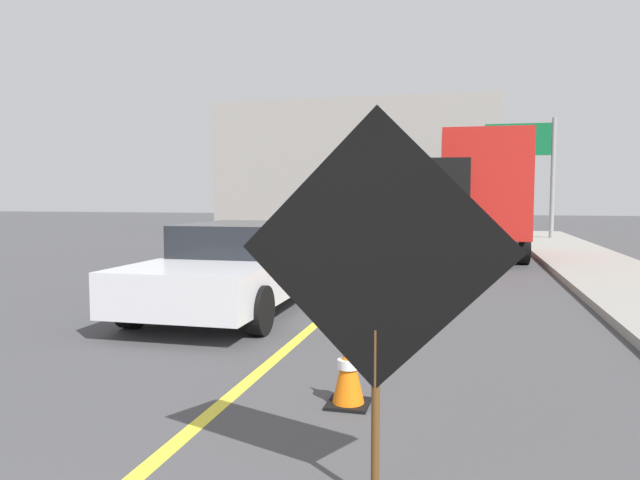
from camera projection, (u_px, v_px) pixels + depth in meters
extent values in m
cube|color=yellow|center=(274.00, 359.00, 6.49)|extent=(0.14, 36.00, 0.01)
cylinder|color=#593819|center=(375.00, 418.00, 3.41)|extent=(0.05, 0.05, 1.05)
cube|color=orange|center=(377.00, 249.00, 3.33)|extent=(1.56, 0.07, 1.56)
cube|color=black|center=(376.00, 250.00, 3.32)|extent=(1.63, 0.05, 1.63)
cube|color=black|center=(377.00, 249.00, 3.35)|extent=(0.28, 0.02, 0.52)
cube|color=orange|center=(433.00, 266.00, 13.35)|extent=(1.31, 1.92, 0.45)
cylinder|color=#4C4C4C|center=(434.00, 228.00, 13.28)|extent=(0.10, 0.10, 1.30)
cube|color=black|center=(434.00, 179.00, 13.20)|extent=(1.60, 0.27, 0.95)
sphere|color=yellow|center=(459.00, 179.00, 13.18)|extent=(0.09, 0.09, 0.09)
sphere|color=yellow|center=(445.00, 179.00, 13.21)|extent=(0.09, 0.09, 0.09)
sphere|color=yellow|center=(432.00, 179.00, 13.25)|extent=(0.09, 0.09, 0.09)
sphere|color=yellow|center=(419.00, 179.00, 13.29)|extent=(0.09, 0.09, 0.09)
sphere|color=yellow|center=(411.00, 171.00, 13.30)|extent=(0.09, 0.09, 0.09)
sphere|color=yellow|center=(411.00, 187.00, 13.32)|extent=(0.09, 0.09, 0.09)
cube|color=black|center=(477.00, 237.00, 17.71)|extent=(1.85, 6.65, 0.25)
cube|color=silver|center=(474.00, 201.00, 19.95)|extent=(2.31, 1.94, 1.90)
cube|color=red|center=(481.00, 186.00, 16.61)|extent=(2.42, 4.57, 2.85)
cylinder|color=black|center=(441.00, 236.00, 20.12)|extent=(0.32, 0.91, 0.90)
cylinder|color=black|center=(506.00, 237.00, 19.69)|extent=(0.32, 0.91, 0.90)
cylinder|color=black|center=(442.00, 246.00, 16.00)|extent=(0.32, 0.91, 0.90)
cylinder|color=black|center=(523.00, 248.00, 15.58)|extent=(0.32, 0.91, 0.90)
cube|color=silver|center=(240.00, 273.00, 9.45)|extent=(1.99, 5.13, 0.60)
cube|color=black|center=(245.00, 238.00, 9.66)|extent=(1.74, 2.31, 0.50)
cylinder|color=black|center=(259.00, 310.00, 7.62)|extent=(0.22, 0.66, 0.66)
cylinder|color=black|center=(131.00, 304.00, 8.06)|extent=(0.22, 0.66, 0.66)
cylinder|color=black|center=(320.00, 276.00, 10.89)|extent=(0.22, 0.66, 0.66)
cylinder|color=black|center=(227.00, 273.00, 11.33)|extent=(0.22, 0.66, 0.66)
cylinder|color=gray|center=(553.00, 180.00, 23.63)|extent=(0.18, 0.18, 5.00)
cube|color=#0F6033|center=(518.00, 140.00, 23.78)|extent=(2.60, 0.17, 1.30)
cube|color=white|center=(518.00, 140.00, 23.82)|extent=(1.82, 0.09, 0.18)
cube|color=gray|center=(360.00, 168.00, 31.86)|extent=(14.53, 6.22, 6.73)
cube|color=black|center=(348.00, 404.00, 5.07)|extent=(0.36, 0.36, 0.03)
cone|color=orange|center=(348.00, 367.00, 5.04)|extent=(0.28, 0.28, 0.62)
cylinder|color=white|center=(348.00, 364.00, 5.04)|extent=(0.19, 0.19, 0.08)
cube|color=black|center=(376.00, 328.00, 7.97)|extent=(0.36, 0.36, 0.03)
cone|color=#EA5B0C|center=(376.00, 307.00, 7.94)|extent=(0.28, 0.28, 0.57)
cylinder|color=white|center=(376.00, 305.00, 7.94)|extent=(0.19, 0.19, 0.08)
cube|color=black|center=(395.00, 295.00, 10.67)|extent=(0.36, 0.36, 0.03)
cone|color=#EA5B0C|center=(395.00, 278.00, 10.64)|extent=(0.28, 0.28, 0.59)
cylinder|color=white|center=(395.00, 277.00, 10.64)|extent=(0.19, 0.19, 0.08)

